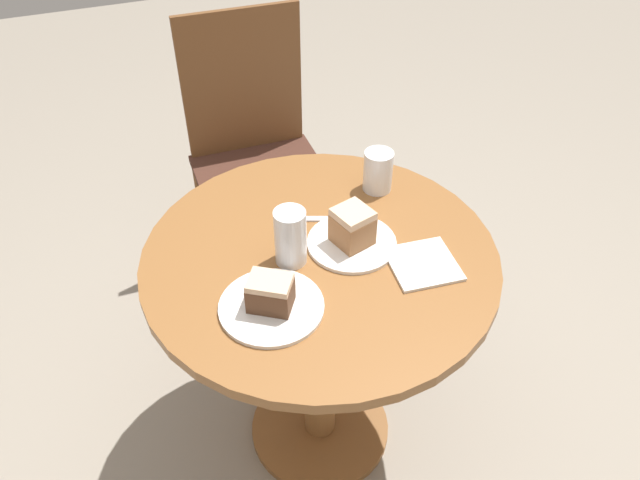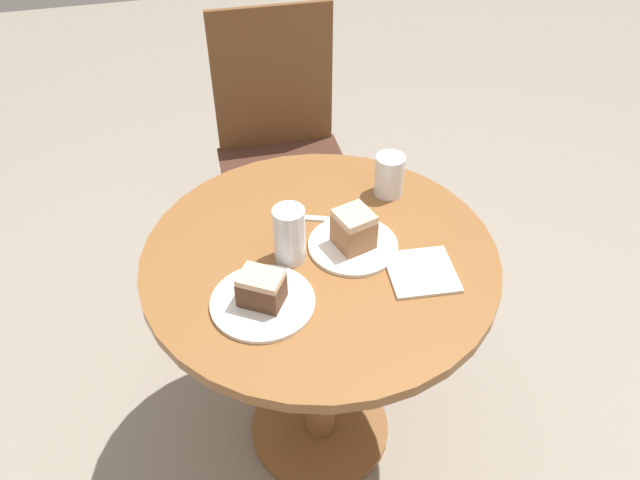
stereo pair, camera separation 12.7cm
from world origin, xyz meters
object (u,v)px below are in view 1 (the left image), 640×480
object	(u,v)px
plate_near	(352,243)
cake_slice_far	(270,293)
plate_far	(271,307)
glass_water	(378,173)
chair	(257,155)
glass_lemonade	(290,238)
cake_slice_near	(353,227)

from	to	relation	value
plate_near	cake_slice_far	world-z (taller)	cake_slice_far
plate_far	glass_water	world-z (taller)	glass_water
chair	plate_near	distance (m)	0.86
cake_slice_far	plate_near	bearing A→B (deg)	27.59
chair	cake_slice_far	world-z (taller)	chair
plate_far	glass_water	xyz separation A→B (m)	(0.40, 0.32, 0.04)
glass_lemonade	glass_water	distance (m)	0.36
plate_far	glass_lemonade	xyz separation A→B (m)	(0.09, 0.13, 0.06)
cake_slice_near	cake_slice_far	world-z (taller)	cake_slice_near
cake_slice_near	glass_lemonade	xyz separation A→B (m)	(-0.16, 0.01, 0.01)
plate_far	glass_water	distance (m)	0.52
plate_far	plate_near	bearing A→B (deg)	27.59
glass_lemonade	glass_water	size ratio (longest dim) A/B	1.26
glass_water	glass_lemonade	bearing A→B (deg)	-149.44
cake_slice_near	cake_slice_far	bearing A→B (deg)	-152.41
cake_slice_near	glass_water	size ratio (longest dim) A/B	0.91
cake_slice_near	glass_water	world-z (taller)	glass_water
chair	cake_slice_far	bearing A→B (deg)	-102.65
plate_far	cake_slice_near	xyz separation A→B (m)	(0.25, 0.13, 0.05)
plate_near	plate_far	xyz separation A→B (m)	(-0.25, -0.13, 0.00)
plate_near	cake_slice_far	size ratio (longest dim) A/B	1.87
plate_far	glass_lemonade	world-z (taller)	glass_lemonade
plate_far	cake_slice_far	size ratio (longest dim) A/B	1.98
plate_near	cake_slice_near	size ratio (longest dim) A/B	2.09
cake_slice_far	glass_lemonade	bearing A→B (deg)	55.87
cake_slice_far	glass_water	distance (m)	0.51
glass_lemonade	cake_slice_far	bearing A→B (deg)	-124.13
cake_slice_far	glass_lemonade	distance (m)	0.16
cake_slice_near	glass_lemonade	size ratio (longest dim) A/B	0.73
cake_slice_near	glass_lemonade	world-z (taller)	glass_lemonade
plate_far	cake_slice_near	bearing A→B (deg)	27.59
plate_far	glass_water	size ratio (longest dim) A/B	2.03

